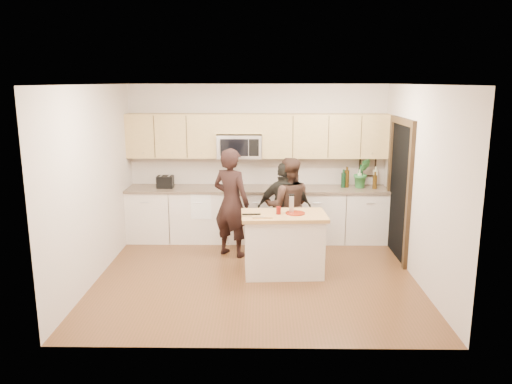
{
  "coord_description": "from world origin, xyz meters",
  "views": [
    {
      "loc": [
        0.09,
        -6.76,
        2.74
      ],
      "look_at": [
        -0.01,
        0.35,
        1.16
      ],
      "focal_mm": 35.0,
      "sensor_mm": 36.0,
      "label": 1
    }
  ],
  "objects_px": {
    "woman_left": "(231,203)",
    "woman_right": "(284,209)",
    "island": "(283,244)",
    "woman_center": "(288,206)",
    "toaster": "(165,182)"
  },
  "relations": [
    {
      "from": "woman_center",
      "to": "woman_right",
      "type": "distance_m",
      "value": 0.08
    },
    {
      "from": "woman_left",
      "to": "woman_center",
      "type": "height_order",
      "value": "woman_left"
    },
    {
      "from": "woman_left",
      "to": "woman_right",
      "type": "bearing_deg",
      "value": -144.54
    },
    {
      "from": "woman_left",
      "to": "woman_right",
      "type": "distance_m",
      "value": 0.86
    },
    {
      "from": "toaster",
      "to": "woman_center",
      "type": "height_order",
      "value": "woman_center"
    },
    {
      "from": "island",
      "to": "woman_left",
      "type": "relative_size",
      "value": 0.71
    },
    {
      "from": "toaster",
      "to": "woman_right",
      "type": "bearing_deg",
      "value": -18.81
    },
    {
      "from": "island",
      "to": "woman_center",
      "type": "height_order",
      "value": "woman_center"
    },
    {
      "from": "woman_center",
      "to": "toaster",
      "type": "bearing_deg",
      "value": -16.8
    },
    {
      "from": "woman_left",
      "to": "woman_center",
      "type": "bearing_deg",
      "value": -141.84
    },
    {
      "from": "toaster",
      "to": "woman_left",
      "type": "height_order",
      "value": "woman_left"
    },
    {
      "from": "woman_left",
      "to": "island",
      "type": "bearing_deg",
      "value": 164.95
    },
    {
      "from": "toaster",
      "to": "woman_right",
      "type": "xyz_separation_m",
      "value": [
        2.04,
        -0.69,
        -0.3
      ]
    },
    {
      "from": "island",
      "to": "woman_right",
      "type": "bearing_deg",
      "value": 83.79
    },
    {
      "from": "woman_left",
      "to": "woman_right",
      "type": "height_order",
      "value": "woman_left"
    }
  ]
}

